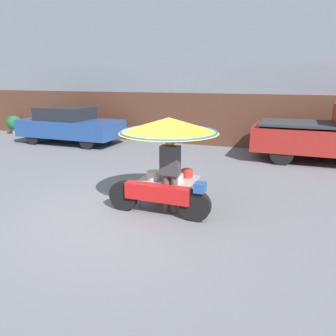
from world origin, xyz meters
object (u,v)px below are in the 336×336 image
Objects in this scene: parked_car at (69,125)px; vendor_motorcycle_cart at (168,138)px; vendor_person at (170,170)px; potted_plant at (14,123)px.

vendor_motorcycle_cart is at bearing -38.71° from parked_car.
vendor_person is 0.37× the size of parked_car.
parked_car is 4.29m from potted_plant.
vendor_motorcycle_cart is 0.68m from vendor_person.
parked_car is at bearing -14.48° from potted_plant.
vendor_motorcycle_cart is 1.35× the size of vendor_person.
vendor_motorcycle_cart reaches higher than vendor_person.
parked_car is at bearing 140.43° from vendor_person.
parked_car reaches higher than potted_plant.
parked_car is (-6.46, 5.18, -0.71)m from vendor_motorcycle_cart.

